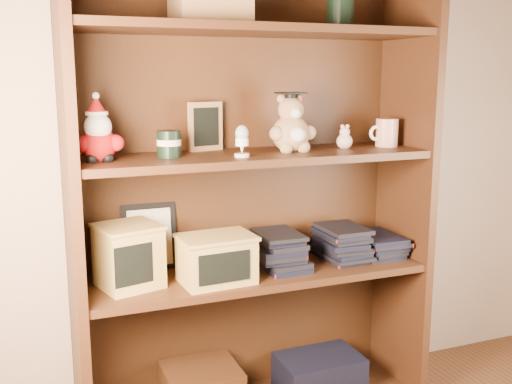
# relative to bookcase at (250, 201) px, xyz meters

# --- Properties ---
(bookcase) EXTENTS (1.20, 0.35, 1.60)m
(bookcase) POSITION_rel_bookcase_xyz_m (0.00, 0.00, 0.00)
(bookcase) COLOR #3F2312
(bookcase) RESTS_ON ground
(shelf_lower) EXTENTS (1.14, 0.33, 0.02)m
(shelf_lower) POSITION_rel_bookcase_xyz_m (0.00, -0.05, -0.24)
(shelf_lower) COLOR #3F2312
(shelf_lower) RESTS_ON ground
(shelf_upper) EXTENTS (1.14, 0.33, 0.02)m
(shelf_upper) POSITION_rel_bookcase_xyz_m (0.00, -0.05, 0.16)
(shelf_upper) COLOR #3F2312
(shelf_upper) RESTS_ON ground
(santa_plush) EXTENTS (0.15, 0.11, 0.21)m
(santa_plush) POSITION_rel_bookcase_xyz_m (-0.50, -0.06, 0.25)
(santa_plush) COLOR #A50F0F
(santa_plush) RESTS_ON shelf_upper
(teachers_tin) EXTENTS (0.07, 0.07, 0.08)m
(teachers_tin) POSITION_rel_bookcase_xyz_m (-0.29, -0.05, 0.21)
(teachers_tin) COLOR black
(teachers_tin) RESTS_ON shelf_upper
(chalkboard_plaque) EXTENTS (0.13, 0.08, 0.16)m
(chalkboard_plaque) POSITION_rel_bookcase_xyz_m (-0.13, 0.06, 0.25)
(chalkboard_plaque) COLOR #9E7547
(chalkboard_plaque) RESTS_ON shelf_upper
(egg_cup) EXTENTS (0.05, 0.05, 0.10)m
(egg_cup) POSITION_rel_bookcase_xyz_m (-0.07, -0.13, 0.22)
(egg_cup) COLOR white
(egg_cup) RESTS_ON shelf_upper
(grad_teddy_bear) EXTENTS (0.17, 0.14, 0.20)m
(grad_teddy_bear) POSITION_rel_bookcase_xyz_m (0.13, -0.06, 0.25)
(grad_teddy_bear) COLOR #A48256
(grad_teddy_bear) RESTS_ON shelf_upper
(pink_figurine) EXTENTS (0.05, 0.05, 0.09)m
(pink_figurine) POSITION_rel_bookcase_xyz_m (0.33, -0.05, 0.20)
(pink_figurine) COLOR beige
(pink_figurine) RESTS_ON shelf_upper
(teacher_mug) EXTENTS (0.11, 0.08, 0.10)m
(teacher_mug) POSITION_rel_bookcase_xyz_m (0.50, -0.05, 0.22)
(teacher_mug) COLOR silver
(teacher_mug) RESTS_ON shelf_upper
(certificate_frame) EXTENTS (0.18, 0.05, 0.23)m
(certificate_frame) POSITION_rel_bookcase_xyz_m (-0.33, 0.09, -0.11)
(certificate_frame) COLOR black
(certificate_frame) RESTS_ON shelf_lower
(treats_box) EXTENTS (0.22, 0.22, 0.20)m
(treats_box) POSITION_rel_bookcase_xyz_m (-0.42, -0.05, -0.13)
(treats_box) COLOR tan
(treats_box) RESTS_ON shelf_lower
(pencils_box) EXTENTS (0.24, 0.18, 0.15)m
(pencils_box) POSITION_rel_bookcase_xyz_m (-0.16, -0.12, -0.15)
(pencils_box) COLOR tan
(pencils_box) RESTS_ON shelf_lower
(book_stack_left) EXTENTS (0.14, 0.20, 0.13)m
(book_stack_left) POSITION_rel_bookcase_xyz_m (0.09, -0.05, -0.16)
(book_stack_left) COLOR black
(book_stack_left) RESTS_ON shelf_lower
(book_stack_mid) EXTENTS (0.14, 0.20, 0.13)m
(book_stack_mid) POSITION_rel_bookcase_xyz_m (0.33, -0.05, -0.16)
(book_stack_mid) COLOR black
(book_stack_mid) RESTS_ON shelf_lower
(book_stack_right) EXTENTS (0.14, 0.20, 0.08)m
(book_stack_right) POSITION_rel_bookcase_xyz_m (0.48, -0.05, -0.19)
(book_stack_right) COLOR black
(book_stack_right) RESTS_ON shelf_lower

